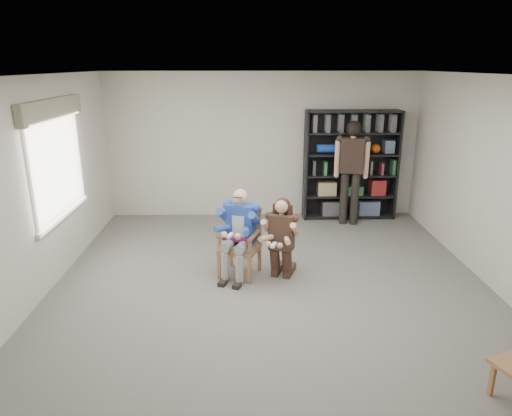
{
  "coord_description": "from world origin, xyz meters",
  "views": [
    {
      "loc": [
        -0.35,
        -5.32,
        2.93
      ],
      "look_at": [
        -0.2,
        0.6,
        1.05
      ],
      "focal_mm": 32.0,
      "sensor_mm": 36.0,
      "label": 1
    }
  ],
  "objects_px": {
    "armchair": "(240,243)",
    "bookshelf": "(351,165)",
    "seated_man": "(239,233)",
    "standing_man": "(351,174)",
    "kneeling_woman": "(281,239)"
  },
  "relations": [
    {
      "from": "armchair",
      "to": "bookshelf",
      "type": "distance_m",
      "value": 3.38
    },
    {
      "from": "armchair",
      "to": "bookshelf",
      "type": "height_order",
      "value": "bookshelf"
    },
    {
      "from": "seated_man",
      "to": "standing_man",
      "type": "distance_m",
      "value": 3.01
    },
    {
      "from": "armchair",
      "to": "seated_man",
      "type": "distance_m",
      "value": 0.15
    },
    {
      "from": "armchair",
      "to": "standing_man",
      "type": "distance_m",
      "value": 3.03
    },
    {
      "from": "seated_man",
      "to": "kneeling_woman",
      "type": "relative_size",
      "value": 1.09
    },
    {
      "from": "armchair",
      "to": "seated_man",
      "type": "height_order",
      "value": "seated_man"
    },
    {
      "from": "bookshelf",
      "to": "standing_man",
      "type": "relative_size",
      "value": 1.09
    },
    {
      "from": "seated_man",
      "to": "kneeling_woman",
      "type": "distance_m",
      "value": 0.59
    },
    {
      "from": "kneeling_woman",
      "to": "standing_man",
      "type": "bearing_deg",
      "value": 77.74
    },
    {
      "from": "seated_man",
      "to": "standing_man",
      "type": "relative_size",
      "value": 0.67
    },
    {
      "from": "armchair",
      "to": "kneeling_woman",
      "type": "height_order",
      "value": "kneeling_woman"
    },
    {
      "from": "armchair",
      "to": "seated_man",
      "type": "relative_size",
      "value": 0.77
    },
    {
      "from": "bookshelf",
      "to": "standing_man",
      "type": "height_order",
      "value": "bookshelf"
    },
    {
      "from": "armchair",
      "to": "seated_man",
      "type": "bearing_deg",
      "value": 0.0
    }
  ]
}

